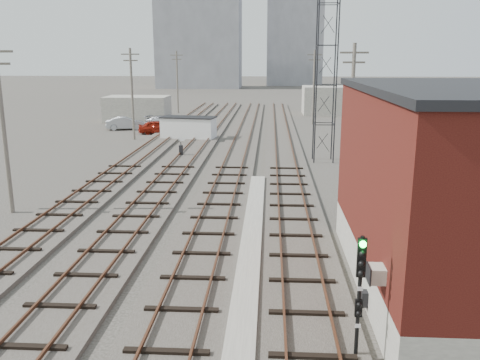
# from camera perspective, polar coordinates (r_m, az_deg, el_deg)

# --- Properties ---
(ground) EXTENTS (320.00, 320.00, 0.00)m
(ground) POSITION_cam_1_polar(r_m,az_deg,el_deg) (65.83, 2.31, 6.54)
(ground) COLOR #282621
(ground) RESTS_ON ground
(track_right) EXTENTS (3.20, 90.00, 0.39)m
(track_right) POSITION_cam_1_polar(r_m,az_deg,el_deg) (45.05, 4.94, 3.33)
(track_right) COLOR #332D28
(track_right) RESTS_ON ground
(track_mid_right) EXTENTS (3.20, 90.00, 0.39)m
(track_mid_right) POSITION_cam_1_polar(r_m,az_deg,el_deg) (45.12, -0.15, 3.40)
(track_mid_right) COLOR #332D28
(track_mid_right) RESTS_ON ground
(track_mid_left) EXTENTS (3.20, 90.00, 0.39)m
(track_mid_left) POSITION_cam_1_polar(r_m,az_deg,el_deg) (45.54, -5.19, 3.44)
(track_mid_left) COLOR #332D28
(track_mid_left) RESTS_ON ground
(track_left) EXTENTS (3.20, 90.00, 0.39)m
(track_left) POSITION_cam_1_polar(r_m,az_deg,el_deg) (46.30, -10.10, 3.45)
(track_left) COLOR #332D28
(track_left) RESTS_ON ground
(platform_curb) EXTENTS (0.90, 28.00, 0.26)m
(platform_curb) POSITION_cam_1_polar(r_m,az_deg,el_deg) (20.91, 1.07, -8.83)
(platform_curb) COLOR gray
(platform_curb) RESTS_ON ground
(brick_building) EXTENTS (6.54, 12.20, 7.22)m
(brick_building) POSITION_cam_1_polar(r_m,az_deg,el_deg) (18.94, 22.53, -1.15)
(brick_building) COLOR gray
(brick_building) RESTS_ON ground
(lattice_tower) EXTENTS (1.60, 1.60, 15.00)m
(lattice_tower) POSITION_cam_1_polar(r_m,az_deg,el_deg) (40.54, 9.65, 12.57)
(lattice_tower) COLOR black
(lattice_tower) RESTS_ON ground
(utility_pole_left_a) EXTENTS (1.80, 0.24, 9.00)m
(utility_pole_left_a) POSITION_cam_1_polar(r_m,az_deg,el_deg) (29.01, -25.08, 5.77)
(utility_pole_left_a) COLOR #595147
(utility_pole_left_a) RESTS_ON ground
(utility_pole_left_b) EXTENTS (1.80, 0.24, 9.00)m
(utility_pole_left_b) POSITION_cam_1_polar(r_m,az_deg,el_deg) (52.27, -12.03, 9.69)
(utility_pole_left_b) COLOR #595147
(utility_pole_left_b) RESTS_ON ground
(utility_pole_left_c) EXTENTS (1.80, 0.24, 9.00)m
(utility_pole_left_c) POSITION_cam_1_polar(r_m,az_deg,el_deg) (76.63, -7.06, 11.05)
(utility_pole_left_c) COLOR #595147
(utility_pole_left_c) RESTS_ON ground
(utility_pole_right_a) EXTENTS (1.80, 0.24, 9.00)m
(utility_pole_right_a) POSITION_cam_1_polar(r_m,az_deg,el_deg) (33.88, 12.40, 7.69)
(utility_pole_right_a) COLOR #595147
(utility_pole_right_a) RESTS_ON ground
(utility_pole_right_b) EXTENTS (1.80, 0.24, 9.00)m
(utility_pole_right_b) POSITION_cam_1_polar(r_m,az_deg,el_deg) (63.62, 8.28, 10.50)
(utility_pole_right_b) COLOR #595147
(utility_pole_right_b) RESTS_ON ground
(apartment_left) EXTENTS (22.00, 14.00, 30.00)m
(apartment_left) POSITION_cam_1_polar(r_m,az_deg,el_deg) (141.80, -4.58, 16.37)
(apartment_left) COLOR gray
(apartment_left) RESTS_ON ground
(apartment_right) EXTENTS (16.00, 12.00, 26.00)m
(apartment_right) POSITION_cam_1_polar(r_m,az_deg,el_deg) (155.53, 6.12, 15.36)
(apartment_right) COLOR gray
(apartment_right) RESTS_ON ground
(shed_left) EXTENTS (8.00, 5.00, 3.20)m
(shed_left) POSITION_cam_1_polar(r_m,az_deg,el_deg) (67.87, -11.44, 7.85)
(shed_left) COLOR gray
(shed_left) RESTS_ON ground
(shed_right) EXTENTS (6.00, 6.00, 4.00)m
(shed_right) POSITION_cam_1_polar(r_m,az_deg,el_deg) (75.96, 9.37, 8.83)
(shed_right) COLOR gray
(shed_right) RESTS_ON ground
(signal_mast) EXTENTS (0.40, 0.40, 3.61)m
(signal_mast) POSITION_cam_1_polar(r_m,az_deg,el_deg) (14.16, 13.27, -12.12)
(signal_mast) COLOR gray
(signal_mast) RESTS_ON ground
(switch_stand) EXTENTS (0.31, 0.31, 1.18)m
(switch_stand) POSITION_cam_1_polar(r_m,az_deg,el_deg) (42.61, -6.64, 3.31)
(switch_stand) COLOR black
(switch_stand) RESTS_ON ground
(site_trailer) EXTENTS (5.78, 3.21, 2.30)m
(site_trailer) POSITION_cam_1_polar(r_m,az_deg,el_deg) (51.76, -5.80, 5.84)
(site_trailer) COLOR white
(site_trailer) RESTS_ON ground
(car_red) EXTENTS (4.49, 2.78, 1.43)m
(car_red) POSITION_cam_1_polar(r_m,az_deg,el_deg) (56.33, -9.24, 5.90)
(car_red) COLOR maroon
(car_red) RESTS_ON ground
(car_silver) EXTENTS (4.68, 2.70, 1.46)m
(car_silver) POSITION_cam_1_polar(r_m,az_deg,el_deg) (60.12, -12.72, 6.24)
(car_silver) COLOR #A1A4A8
(car_silver) RESTS_ON ground
(car_grey) EXTENTS (4.87, 3.22, 1.31)m
(car_grey) POSITION_cam_1_polar(r_m,az_deg,el_deg) (61.58, -8.58, 6.52)
(car_grey) COLOR slate
(car_grey) RESTS_ON ground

